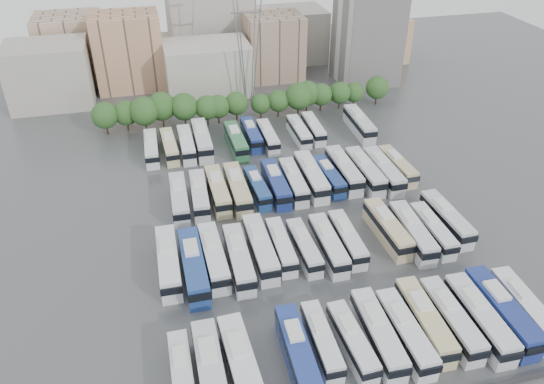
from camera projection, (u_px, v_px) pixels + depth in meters
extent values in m
plane|color=#424447|center=(304.00, 230.00, 83.30)|extent=(220.00, 220.00, 0.00)
cylinder|color=black|center=(107.00, 129.00, 110.67)|extent=(0.36, 0.36, 2.30)
sphere|color=#234C1E|center=(105.00, 115.00, 108.98)|extent=(5.52, 5.52, 5.52)
cylinder|color=black|center=(128.00, 126.00, 112.17)|extent=(0.36, 0.36, 2.18)
sphere|color=#234C1E|center=(126.00, 113.00, 110.56)|extent=(5.23, 5.23, 5.23)
cylinder|color=black|center=(146.00, 126.00, 111.63)|extent=(0.36, 0.36, 2.51)
sphere|color=#234C1E|center=(144.00, 111.00, 109.78)|extent=(6.03, 6.03, 6.03)
cylinder|color=black|center=(163.00, 121.00, 113.67)|extent=(0.36, 0.36, 2.54)
sphere|color=#234C1E|center=(162.00, 106.00, 111.80)|extent=(6.10, 6.10, 6.10)
cylinder|color=black|center=(185.00, 121.00, 113.83)|extent=(0.36, 0.36, 2.44)
sphere|color=#234C1E|center=(184.00, 107.00, 112.03)|extent=(5.87, 5.87, 5.87)
cylinder|color=black|center=(208.00, 120.00, 114.48)|extent=(0.36, 0.36, 2.18)
sphere|color=#234C1E|center=(207.00, 108.00, 112.88)|extent=(5.22, 5.22, 5.22)
cylinder|color=black|center=(219.00, 119.00, 115.23)|extent=(0.36, 0.36, 2.10)
sphere|color=#234C1E|center=(218.00, 107.00, 113.68)|extent=(5.04, 5.04, 5.04)
cylinder|color=black|center=(237.00, 116.00, 116.54)|extent=(0.36, 0.36, 2.13)
sphere|color=#234C1E|center=(236.00, 103.00, 114.97)|extent=(5.11, 5.11, 5.11)
cylinder|color=black|center=(261.00, 114.00, 117.50)|extent=(0.36, 0.36, 1.83)
sphere|color=#234C1E|center=(261.00, 104.00, 116.15)|extent=(4.40, 4.40, 4.40)
cylinder|color=black|center=(278.00, 112.00, 118.13)|extent=(0.36, 0.36, 2.02)
sphere|color=#234C1E|center=(278.00, 101.00, 116.64)|extent=(4.85, 4.85, 4.85)
cylinder|color=black|center=(298.00, 110.00, 118.45)|extent=(0.36, 0.36, 2.47)
sphere|color=#234C1E|center=(298.00, 96.00, 116.63)|extent=(5.94, 5.94, 5.94)
cylinder|color=black|center=(307.00, 107.00, 120.35)|extent=(0.36, 0.36, 2.33)
sphere|color=#234C1E|center=(307.00, 94.00, 118.63)|extent=(5.60, 5.60, 5.60)
cylinder|color=black|center=(320.00, 106.00, 120.84)|extent=(0.36, 0.36, 2.10)
sphere|color=#234C1E|center=(321.00, 94.00, 119.29)|extent=(5.03, 5.03, 5.03)
cylinder|color=black|center=(339.00, 104.00, 121.83)|extent=(0.36, 0.36, 2.06)
sphere|color=#234C1E|center=(340.00, 93.00, 120.31)|extent=(4.96, 4.96, 4.96)
cylinder|color=black|center=(353.00, 103.00, 122.83)|extent=(0.36, 0.36, 1.88)
sphere|color=#234C1E|center=(354.00, 92.00, 121.45)|extent=(4.50, 4.50, 4.50)
cylinder|color=black|center=(376.00, 100.00, 123.82)|extent=(0.36, 0.36, 2.21)
sphere|color=#234C1E|center=(377.00, 88.00, 122.19)|extent=(5.31, 5.31, 5.31)
cube|color=#9E998E|center=(50.00, 74.00, 121.29)|extent=(18.00, 14.00, 14.00)
cube|color=tan|center=(128.00, 51.00, 128.80)|extent=(16.00, 12.00, 18.00)
cube|color=#ADA89E|center=(208.00, 68.00, 127.63)|extent=(20.00, 14.00, 12.00)
cube|color=gray|center=(274.00, 47.00, 135.13)|extent=(14.00, 12.00, 16.00)
cube|color=gray|center=(210.00, 28.00, 142.55)|extent=(22.00, 16.00, 20.00)
cube|color=tan|center=(72.00, 47.00, 134.59)|extent=(16.00, 14.00, 16.00)
cube|color=#A39E93|center=(291.00, 35.00, 147.09)|extent=(18.00, 14.00, 14.00)
cube|color=tan|center=(379.00, 38.00, 147.69)|extent=(14.00, 12.00, 12.00)
cube|color=gray|center=(169.00, 56.00, 137.91)|extent=(12.00, 10.00, 10.00)
cube|color=silver|center=(368.00, 30.00, 130.44)|extent=(14.00, 14.00, 26.00)
cylinder|color=slate|center=(240.00, 35.00, 113.12)|extent=(2.90, 2.91, 33.83)
cylinder|color=slate|center=(237.00, 30.00, 116.37)|extent=(2.90, 2.91, 33.83)
cylinder|color=slate|center=(258.00, 34.00, 113.94)|extent=(2.90, 2.91, 33.83)
cylinder|color=slate|center=(254.00, 28.00, 117.20)|extent=(2.90, 2.91, 33.83)
cube|color=slate|center=(247.00, 12.00, 112.94)|extent=(7.00, 0.30, 0.30)
cube|color=silver|center=(182.00, 376.00, 58.34)|extent=(2.35, 10.73, 3.04)
cube|color=black|center=(182.00, 374.00, 57.91)|extent=(2.46, 10.89, 0.89)
cube|color=silver|center=(180.00, 356.00, 58.50)|extent=(1.54, 2.87, 0.39)
cube|color=silver|center=(211.00, 374.00, 58.16)|extent=(2.86, 12.96, 3.67)
cube|color=black|center=(211.00, 371.00, 57.64)|extent=(2.99, 13.16, 1.08)
cube|color=silver|center=(208.00, 350.00, 58.35)|extent=(1.86, 3.47, 0.47)
cube|color=silver|center=(242.00, 369.00, 58.70)|extent=(3.31, 13.38, 3.76)
cube|color=black|center=(242.00, 366.00, 58.18)|extent=(3.45, 13.58, 1.11)
cube|color=silver|center=(238.00, 344.00, 58.89)|extent=(2.01, 3.61, 0.49)
cube|color=navy|center=(297.00, 352.00, 60.84)|extent=(2.97, 12.21, 3.44)
cube|color=black|center=(298.00, 349.00, 60.36)|extent=(3.10, 12.39, 1.01)
cube|color=silver|center=(294.00, 331.00, 61.03)|extent=(1.82, 3.29, 0.44)
cube|color=silver|center=(321.00, 341.00, 62.48)|extent=(2.48, 10.64, 3.00)
cube|color=black|center=(322.00, 339.00, 62.06)|extent=(2.59, 10.80, 0.88)
cube|color=silver|center=(319.00, 323.00, 62.64)|extent=(1.56, 2.86, 0.39)
cube|color=silver|center=(352.00, 342.00, 62.38)|extent=(2.69, 10.87, 3.06)
cube|color=black|center=(353.00, 339.00, 61.95)|extent=(2.81, 11.04, 0.90)
cube|color=silver|center=(348.00, 323.00, 62.53)|extent=(1.63, 2.93, 0.40)
cube|color=silver|center=(378.00, 334.00, 63.05)|extent=(3.03, 12.42, 3.49)
cube|color=black|center=(379.00, 331.00, 62.56)|extent=(3.16, 12.60, 1.03)
cube|color=silver|center=(375.00, 313.00, 63.24)|extent=(1.86, 3.35, 0.45)
cube|color=silver|center=(405.00, 333.00, 63.22)|extent=(2.58, 12.08, 3.42)
cube|color=black|center=(406.00, 331.00, 62.74)|extent=(2.70, 12.26, 1.01)
cube|color=silver|center=(401.00, 313.00, 63.39)|extent=(1.71, 3.22, 0.44)
cube|color=#CDC28D|center=(424.00, 321.00, 64.77)|extent=(3.12, 12.47, 3.51)
cube|color=black|center=(426.00, 318.00, 64.28)|extent=(3.25, 12.66, 1.03)
cube|color=silver|center=(421.00, 301.00, 64.97)|extent=(1.88, 3.37, 0.45)
cube|color=silver|center=(451.00, 320.00, 64.98)|extent=(2.73, 12.23, 3.46)
cube|color=black|center=(452.00, 317.00, 64.50)|extent=(2.85, 12.42, 1.02)
cube|color=silver|center=(447.00, 300.00, 65.17)|extent=(1.76, 3.27, 0.45)
cube|color=silver|center=(479.00, 319.00, 65.01)|extent=(3.02, 12.95, 3.65)
cube|color=black|center=(481.00, 316.00, 64.50)|extent=(3.15, 13.15, 1.07)
cube|color=silver|center=(475.00, 298.00, 65.21)|extent=(1.90, 3.48, 0.47)
cube|color=navy|center=(501.00, 312.00, 65.89)|extent=(2.96, 13.29, 3.76)
cube|color=black|center=(503.00, 309.00, 65.37)|extent=(3.09, 13.49, 1.10)
cube|color=silver|center=(497.00, 291.00, 66.09)|extent=(1.92, 3.56, 0.49)
cube|color=silver|center=(524.00, 309.00, 66.53)|extent=(3.10, 12.33, 3.46)
cube|color=black|center=(526.00, 306.00, 66.04)|extent=(3.23, 12.51, 1.02)
cube|color=silver|center=(521.00, 289.00, 66.72)|extent=(1.87, 3.33, 0.45)
cube|color=silver|center=(169.00, 263.00, 73.84)|extent=(2.96, 12.96, 3.66)
cube|color=black|center=(168.00, 260.00, 73.33)|extent=(3.09, 13.16, 1.08)
cube|color=silver|center=(166.00, 244.00, 74.04)|extent=(1.89, 3.48, 0.47)
cube|color=navy|center=(194.00, 267.00, 72.97)|extent=(2.86, 13.43, 3.80)
cube|color=black|center=(193.00, 264.00, 72.44)|extent=(3.00, 13.63, 1.12)
cube|color=silver|center=(191.00, 247.00, 73.17)|extent=(1.91, 3.58, 0.49)
cube|color=silver|center=(214.00, 258.00, 74.88)|extent=(2.81, 12.46, 3.52)
cube|color=black|center=(214.00, 255.00, 74.39)|extent=(2.94, 12.65, 1.04)
cube|color=silver|center=(211.00, 240.00, 75.06)|extent=(1.81, 3.34, 0.46)
cube|color=silver|center=(239.00, 260.00, 74.50)|extent=(2.96, 12.62, 3.56)
cube|color=black|center=(239.00, 257.00, 74.00)|extent=(3.09, 12.81, 1.05)
cube|color=silver|center=(236.00, 242.00, 74.69)|extent=(1.86, 3.39, 0.46)
cube|color=silver|center=(260.00, 249.00, 76.42)|extent=(2.74, 12.79, 3.62)
cube|color=black|center=(261.00, 246.00, 75.91)|extent=(2.87, 12.98, 1.07)
cube|color=silver|center=(258.00, 231.00, 76.61)|extent=(1.82, 3.41, 0.47)
cube|color=silver|center=(281.00, 247.00, 77.25)|extent=(2.51, 10.88, 3.07)
cube|color=black|center=(281.00, 244.00, 76.82)|extent=(2.62, 11.04, 0.90)
cube|color=silver|center=(279.00, 232.00, 77.42)|extent=(1.59, 2.92, 0.40)
cube|color=silver|center=(304.00, 248.00, 77.10)|extent=(2.51, 10.86, 3.06)
cube|color=black|center=(304.00, 245.00, 76.67)|extent=(2.62, 11.02, 0.90)
cube|color=silver|center=(302.00, 233.00, 77.25)|extent=(1.59, 2.91, 0.40)
cube|color=silver|center=(328.00, 246.00, 77.30)|extent=(2.61, 11.87, 3.36)
cube|color=black|center=(329.00, 243.00, 76.83)|extent=(2.73, 12.05, 0.99)
cube|color=silver|center=(326.00, 229.00, 77.48)|extent=(1.70, 3.17, 0.43)
cube|color=silver|center=(347.00, 240.00, 78.62)|extent=(2.58, 11.26, 3.18)
cube|color=black|center=(348.00, 237.00, 78.17)|extent=(2.70, 11.43, 0.94)
cube|color=silver|center=(345.00, 224.00, 78.79)|extent=(1.64, 3.02, 0.41)
cube|color=#CFBA8E|center=(387.00, 229.00, 80.53)|extent=(2.89, 12.37, 3.49)
cube|color=black|center=(388.00, 226.00, 80.05)|extent=(3.02, 12.56, 1.03)
cube|color=silver|center=(384.00, 213.00, 80.71)|extent=(1.82, 3.32, 0.45)
cube|color=silver|center=(412.00, 233.00, 79.67)|extent=(3.27, 12.61, 3.54)
cube|color=black|center=(413.00, 230.00, 79.18)|extent=(3.40, 12.80, 1.04)
cube|color=silver|center=(410.00, 216.00, 79.87)|extent=(1.93, 3.41, 0.46)
cube|color=silver|center=(432.00, 231.00, 80.41)|extent=(2.58, 11.31, 3.19)
cube|color=black|center=(433.00, 228.00, 79.96)|extent=(2.69, 11.48, 0.94)
cube|color=silver|center=(430.00, 216.00, 80.58)|extent=(1.65, 3.03, 0.41)
cube|color=silver|center=(446.00, 219.00, 82.66)|extent=(2.86, 12.26, 3.46)
cube|color=black|center=(447.00, 217.00, 82.18)|extent=(2.99, 12.45, 1.02)
cube|color=silver|center=(443.00, 204.00, 82.83)|extent=(1.80, 3.29, 0.45)
cube|color=silver|center=(179.00, 199.00, 87.45)|extent=(2.97, 12.28, 3.46)
cube|color=black|center=(179.00, 196.00, 86.96)|extent=(3.10, 12.47, 1.02)
cube|color=silver|center=(178.00, 184.00, 87.64)|extent=(1.83, 3.31, 0.45)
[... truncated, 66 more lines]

